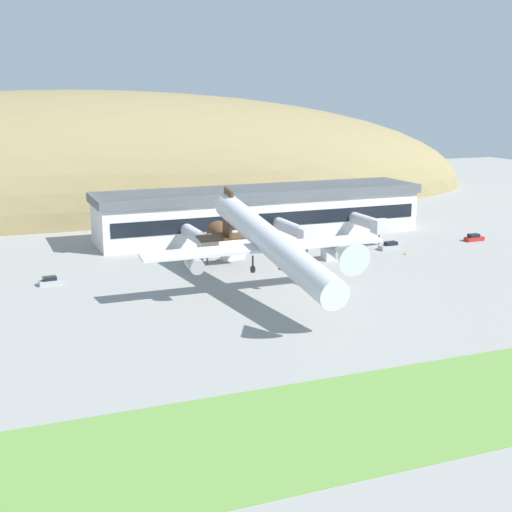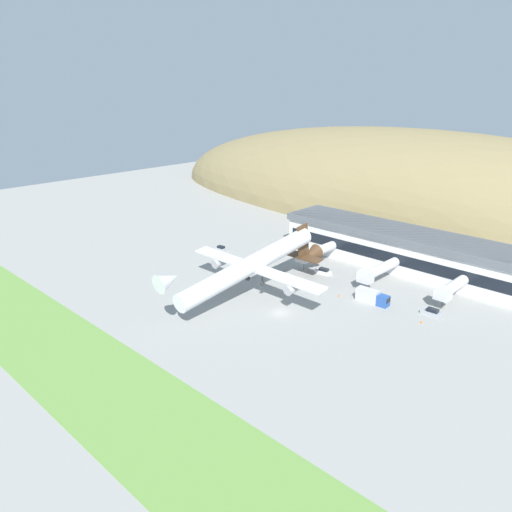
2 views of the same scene
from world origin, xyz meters
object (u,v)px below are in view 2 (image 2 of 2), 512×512
jetway_0 (315,252)px  traffic_cone_1 (339,295)px  traffic_cone_0 (421,322)px  service_car_0 (323,271)px  cargo_airplane (252,266)px  jetway_2 (451,288)px  service_car_1 (432,312)px  service_car_3 (221,249)px  fuel_truck (372,297)px  terminal_building (405,247)px  jetway_1 (378,271)px

jetway_0 → traffic_cone_1: size_ratio=26.44×
traffic_cone_0 → service_car_0: bearing=165.1°
cargo_airplane → traffic_cone_1: cargo_airplane is taller
traffic_cone_1 → jetway_2: bearing=33.9°
jetway_2 → service_car_1: size_ratio=2.73×
service_car_3 → fuel_truck: (53.77, -1.01, 0.87)m
terminal_building → service_car_1: 30.18m
jetway_1 → cargo_airplane: 33.04m
service_car_1 → jetway_1: bearing=159.8°
service_car_1 → traffic_cone_1: bearing=-164.4°
terminal_building → jetway_0: terminal_building is taller
terminal_building → cargo_airplane: 46.79m
cargo_airplane → traffic_cone_0: (35.73, 15.83, -7.94)m
jetway_1 → service_car_3: 49.92m
service_car_3 → traffic_cone_0: size_ratio=7.03×
cargo_airplane → service_car_0: bearing=83.2°
jetway_0 → traffic_cone_0: size_ratio=26.44×
jetway_0 → service_car_1: size_ratio=3.28×
service_car_0 → service_car_1: size_ratio=1.01×
service_car_1 → traffic_cone_0: (0.20, -5.23, -0.38)m
terminal_building → fuel_truck: size_ratio=8.92×
jetway_1 → traffic_cone_1: size_ratio=27.58×
jetway_0 → service_car_0: 7.40m
service_car_3 → traffic_cone_0: service_car_3 is taller
terminal_building → fuel_truck: 27.28m
service_car_1 → service_car_3: size_ratio=1.15×
fuel_truck → jetway_1: bearing=115.3°
jetway_1 → service_car_3: size_ratio=3.92×
fuel_truck → traffic_cone_1: size_ratio=14.09×
jetway_2 → service_car_1: (-0.27, -8.35, -3.33)m
fuel_truck → traffic_cone_1: (-7.65, -2.32, -1.19)m
fuel_truck → traffic_cone_0: fuel_truck is taller
traffic_cone_1 → cargo_airplane: bearing=-134.0°
fuel_truck → traffic_cone_0: 13.55m
jetway_0 → service_car_1: 39.00m
jetway_1 → service_car_3: (-48.96, -9.14, -3.40)m
traffic_cone_1 → service_car_0: bearing=141.5°
service_car_0 → cargo_airplane: bearing=-96.8°
terminal_building → service_car_1: (19.13, -22.71, -5.39)m
service_car_0 → service_car_3: bearing=-170.1°
service_car_0 → service_car_3: service_car_0 is taller
service_car_1 → traffic_cone_1: 21.65m
cargo_airplane → terminal_building: bearing=69.5°
service_car_3 → traffic_cone_1: (46.12, -3.33, -0.32)m
service_car_0 → traffic_cone_0: 33.93m
service_car_3 → jetway_1: bearing=10.6°
fuel_truck → jetway_2: bearing=41.4°
jetway_0 → traffic_cone_0: bearing=-17.6°
service_car_1 → jetway_2: bearing=88.1°
terminal_building → jetway_1: (1.13, -16.08, -2.06)m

